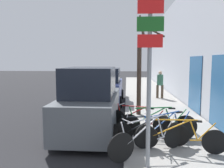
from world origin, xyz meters
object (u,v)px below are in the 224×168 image
at_px(bicycle_1, 180,137).
at_px(parked_car_1, 106,87).
at_px(bicycle_0, 150,139).
at_px(street_tree, 140,70).
at_px(bicycle_3, 168,130).
at_px(bicycle_5, 139,121).
at_px(parked_car_0, 91,103).
at_px(bicycle_2, 150,132).
at_px(signpost, 149,71).
at_px(pedestrian_near, 160,83).
at_px(bicycle_4, 157,124).

height_order(bicycle_1, parked_car_1, parked_car_1).
bearing_deg(parked_car_1, bicycle_0, -75.65).
xyz_separation_m(bicycle_0, street_tree, (-0.01, 4.19, 1.53)).
xyz_separation_m(bicycle_0, bicycle_3, (0.59, 0.80, -0.02)).
height_order(bicycle_5, parked_car_0, parked_car_0).
bearing_deg(street_tree, bicycle_2, -88.78).
xyz_separation_m(bicycle_3, street_tree, (-0.61, 3.39, 1.55)).
height_order(signpost, pedestrian_near, signpost).
height_order(bicycle_1, pedestrian_near, pedestrian_near).
xyz_separation_m(bicycle_3, parked_car_1, (-2.39, 6.65, 0.41)).
xyz_separation_m(signpost, bicycle_2, (0.17, 1.30, -1.77)).
bearing_deg(bicycle_4, street_tree, 8.72).
height_order(bicycle_4, parked_car_0, parked_car_0).
distance_m(bicycle_0, bicycle_5, 1.75).
bearing_deg(street_tree, parked_car_0, -130.73).
relative_size(bicycle_4, parked_car_1, 0.56).
bearing_deg(bicycle_3, street_tree, -20.29).
bearing_deg(bicycle_4, bicycle_5, 54.47).
relative_size(bicycle_2, bicycle_5, 1.08).
xyz_separation_m(signpost, parked_car_1, (-1.69, 8.10, -1.34)).
bearing_deg(street_tree, pedestrian_near, 70.31).
distance_m(bicycle_4, street_tree, 3.26).
height_order(bicycle_1, bicycle_3, bicycle_3).
relative_size(bicycle_0, bicycle_4, 0.84).
xyz_separation_m(bicycle_2, pedestrian_near, (1.44, 7.78, 0.62)).
relative_size(bicycle_3, bicycle_5, 0.99).
distance_m(bicycle_1, bicycle_4, 1.16).
xyz_separation_m(bicycle_1, bicycle_5, (-0.97, 1.48, 0.01)).
xyz_separation_m(bicycle_4, bicycle_5, (-0.54, 0.40, -0.02)).
bearing_deg(pedestrian_near, bicycle_4, 97.10).
bearing_deg(parked_car_1, parked_car_0, -89.54).
height_order(bicycle_3, parked_car_0, parked_car_0).
distance_m(bicycle_1, parked_car_0, 3.23).
height_order(bicycle_0, bicycle_4, bicycle_0).
xyz_separation_m(bicycle_4, parked_car_0, (-2.19, 0.74, 0.47)).
height_order(bicycle_2, parked_car_1, parked_car_1).
xyz_separation_m(bicycle_1, street_tree, (-0.81, 3.92, 1.57)).
bearing_deg(bicycle_5, bicycle_1, -118.01).
distance_m(bicycle_2, bicycle_3, 0.55).
relative_size(signpost, bicycle_3, 1.90).
bearing_deg(bicycle_4, bicycle_1, -157.19).
bearing_deg(bicycle_2, bicycle_0, 177.60).
distance_m(bicycle_1, street_tree, 4.30).
distance_m(bicycle_3, pedestrian_near, 7.71).
bearing_deg(parked_car_1, street_tree, -60.48).
bearing_deg(parked_car_0, street_tree, 49.78).
distance_m(bicycle_0, parked_car_0, 2.81).
bearing_deg(bicycle_1, bicycle_0, 117.18).
relative_size(signpost, pedestrian_near, 2.19).
relative_size(bicycle_5, parked_car_0, 0.47).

